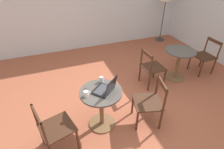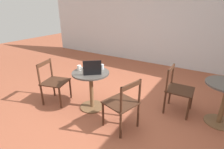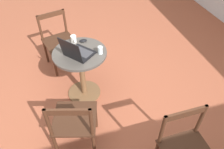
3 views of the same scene
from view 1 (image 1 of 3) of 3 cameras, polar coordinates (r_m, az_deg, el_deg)
The scene contains 12 objects.
ground_plane at distance 3.34m, azimuth 5.35°, elevation -13.12°, with size 16.00×16.00×0.00m, color #9E5138.
wall_back at distance 5.47m, azimuth -9.49°, elevation 21.94°, with size 9.40×0.06×2.70m.
cafe_table_near at distance 2.84m, azimuth -3.53°, elevation -8.86°, with size 0.67×0.67×0.72m.
cafe_table_mid at distance 4.30m, azimuth 20.99°, elevation 4.82°, with size 0.67×0.67×0.72m.
chair_near_left at distance 2.69m, azimuth -18.40°, elevation -16.50°, with size 0.55×0.55×0.84m.
chair_near_right at distance 3.01m, azimuth 12.26°, elevation -8.78°, with size 0.55×0.55×0.84m.
chair_mid_left at distance 3.91m, azimuth 12.73°, elevation 2.17°, with size 0.46×0.46×0.84m.
chair_mid_right at distance 4.86m, azimuth 28.11°, elevation 5.33°, with size 0.45×0.45×0.84m.
laptop at distance 2.66m, azimuth -2.18°, elevation -4.70°, with size 0.43×0.43×0.27m.
mouse at distance 2.72m, azimuth -8.53°, elevation -5.15°, with size 0.06×0.10×0.03m.
mug at distance 2.61m, azimuth -8.42°, elevation -6.20°, with size 0.11×0.07×0.09m.
drinking_glass at distance 2.88m, azimuth -3.48°, elevation -1.56°, with size 0.06×0.06×0.09m.
Camera 1 is at (-1.09, -2.02, 2.43)m, focal length 28.00 mm.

